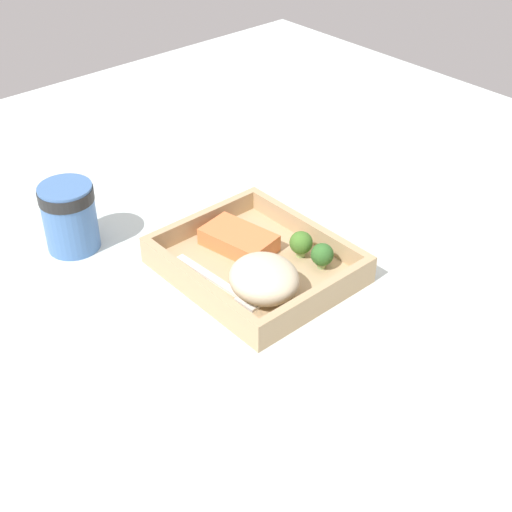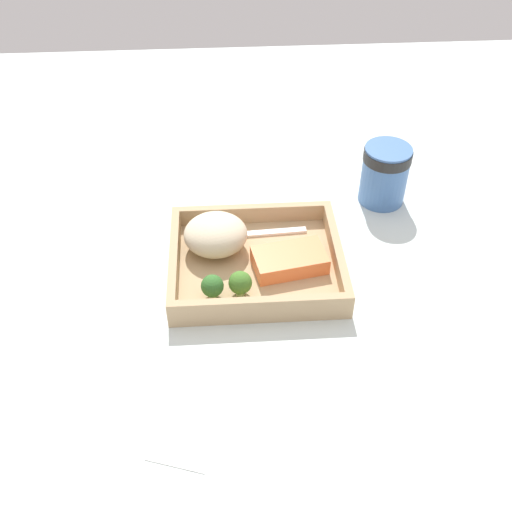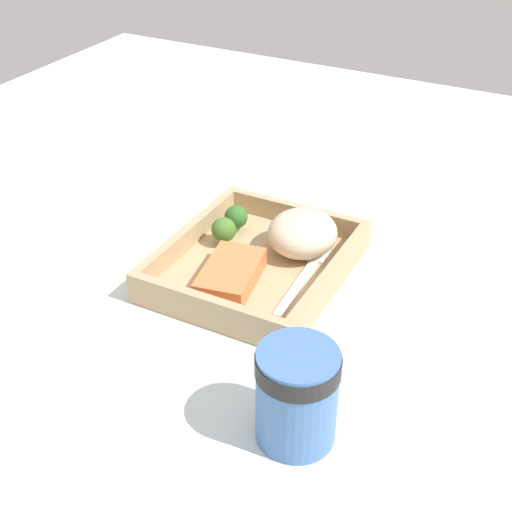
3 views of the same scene
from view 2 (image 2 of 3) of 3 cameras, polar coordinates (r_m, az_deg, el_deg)
The scene contains 10 objects.
ground_plane at distance 90.36cm, azimuth 0.00°, elevation -1.73°, with size 160.00×160.00×2.00cm, color silver.
takeout_tray at distance 89.25cm, azimuth 0.00°, elevation -0.99°, with size 25.18×21.44×1.20cm, color tan.
tray_rim at distance 87.84cm, azimuth 0.00°, elevation -0.01°, with size 25.18×21.44×2.94cm.
salmon_fillet at distance 87.63cm, azimuth 3.21°, elevation -0.39°, with size 10.46×6.14×2.56cm, color orange.
mashed_potatoes at distance 89.68cm, azimuth -3.86°, elevation 2.06°, with size 9.56×8.91×5.59cm, color beige.
broccoli_floret_1 at distance 82.71cm, azimuth -4.18°, elevation -2.90°, with size 3.19×3.19×3.76cm.
broccoli_floret_2 at distance 82.83cm, azimuth -1.51°, elevation -2.60°, with size 3.30×3.30×3.92cm.
fork at distance 93.53cm, azimuth -0.64°, elevation 2.10°, with size 15.87×2.57×0.44cm.
paper_cup at distance 101.84cm, azimuth 12.18°, elevation 7.86°, with size 7.87×7.87×10.17cm.
receipt_slip at distance 74.37cm, azimuth -5.72°, elevation -14.17°, with size 7.09×15.62×0.24cm, color white.
Camera 2 is at (4.14, 64.66, 61.98)cm, focal length 42.00 mm.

